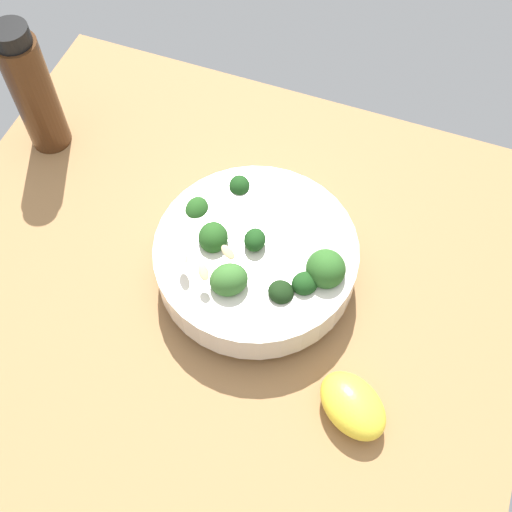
# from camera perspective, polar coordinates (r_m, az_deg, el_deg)

# --- Properties ---
(ground_plane) EXTENTS (0.69, 0.69, 0.03)m
(ground_plane) POSITION_cam_1_polar(r_m,az_deg,el_deg) (0.74, -4.09, -5.17)
(ground_plane) COLOR #996D42
(bowl_of_broccoli) EXTENTS (0.22, 0.22, 0.10)m
(bowl_of_broccoli) POSITION_cam_1_polar(r_m,az_deg,el_deg) (0.71, 0.07, -0.17)
(bowl_of_broccoli) COLOR silver
(bowl_of_broccoli) RESTS_ON ground_plane
(lemon_wedge) EXTENTS (0.09, 0.09, 0.04)m
(lemon_wedge) POSITION_cam_1_polar(r_m,az_deg,el_deg) (0.66, 8.46, -12.82)
(lemon_wedge) COLOR yellow
(lemon_wedge) RESTS_ON ground_plane
(bottle_short) EXTENTS (0.05, 0.05, 0.18)m
(bottle_short) POSITION_cam_1_polar(r_m,az_deg,el_deg) (0.83, -18.95, 13.52)
(bottle_short) COLOR #472814
(bottle_short) RESTS_ON ground_plane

